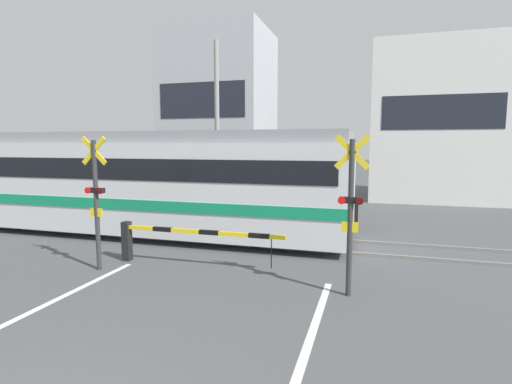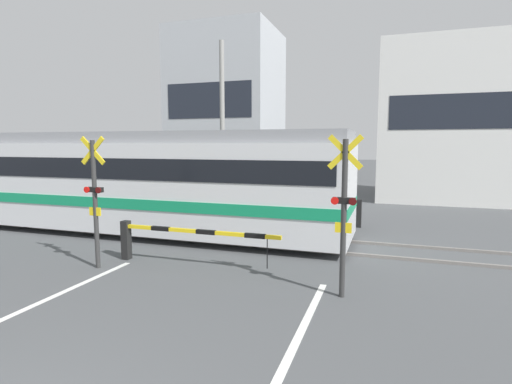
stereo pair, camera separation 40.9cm
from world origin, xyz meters
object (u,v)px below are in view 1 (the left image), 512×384
object	(u,v)px
commuter_train	(137,180)
crossing_signal_left	(96,197)
pedestrian	(309,195)
crossing_barrier_near	(168,236)
crossing_signal_right	(351,208)
crossing_barrier_far	(322,206)

from	to	relation	value
commuter_train	crossing_signal_left	distance (m)	4.04
commuter_train	pedestrian	world-z (taller)	commuter_train
commuter_train	crossing_barrier_near	bearing A→B (deg)	-46.84
crossing_signal_right	pedestrian	xyz separation A→B (m)	(-2.18, 8.74, -0.88)
pedestrian	commuter_train	bearing A→B (deg)	-135.73
crossing_barrier_far	crossing_signal_left	size ratio (longest dim) A/B	1.35
commuter_train	crossing_barrier_far	world-z (taller)	commuter_train
crossing_signal_left	pedestrian	bearing A→B (deg)	66.99
commuter_train	crossing_signal_right	world-z (taller)	commuter_train
crossing_barrier_far	crossing_signal_right	size ratio (longest dim) A/B	1.35
commuter_train	pedestrian	size ratio (longest dim) A/B	9.10
commuter_train	crossing_signal_left	size ratio (longest dim) A/B	4.43
pedestrian	crossing_barrier_far	bearing A→B (deg)	-65.96
crossing_barrier_far	crossing_signal_right	xyz separation A→B (m)	(1.41, -7.01, 1.05)
crossing_barrier_near	crossing_barrier_far	distance (m)	6.87
crossing_signal_left	crossing_barrier_far	bearing A→B (deg)	57.40
crossing_signal_right	pedestrian	world-z (taller)	crossing_signal_right
commuter_train	crossing_signal_right	bearing A→B (deg)	-27.71
crossing_barrier_far	pedestrian	xyz separation A→B (m)	(-0.77, 1.73, 0.17)
crossing_barrier_near	pedestrian	bearing A→B (deg)	73.74
crossing_signal_right	pedestrian	distance (m)	9.05
commuter_train	crossing_barrier_near	world-z (taller)	commuter_train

